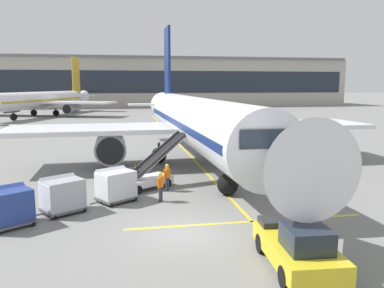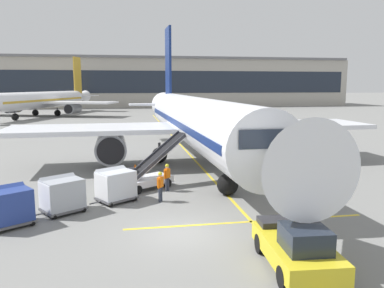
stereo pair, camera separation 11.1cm
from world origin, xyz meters
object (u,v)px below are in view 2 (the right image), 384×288
parked_airplane (195,121)px  safety_cone_wingtip (135,171)px  belt_loader (148,174)px  ground_crew_by_carts (98,182)px  ground_crew_marshaller (167,176)px  ground_crew_by_loader (113,186)px  baggage_cart_third (8,206)px  safety_cone_engine_keepout (135,169)px  baggage_cart_lead (115,184)px  distant_airplane (44,100)px  baggage_cart_second (62,194)px  pushback_tug (297,247)px  ground_crew_wingwalker (160,185)px

parked_airplane → safety_cone_wingtip: (-5.16, -3.49, -3.27)m
belt_loader → ground_crew_by_carts: belt_loader is taller
parked_airplane → ground_crew_by_carts: bearing=-129.2°
ground_crew_marshaller → ground_crew_by_loader: bearing=-148.1°
baggage_cart_third → safety_cone_engine_keepout: bearing=58.1°
baggage_cart_lead → distant_airplane: 67.12m
ground_crew_by_carts → safety_cone_engine_keepout: size_ratio=2.23×
ground_crew_by_loader → ground_crew_by_carts: 1.50m
ground_crew_marshaller → distant_airplane: size_ratio=0.04×
parked_airplane → baggage_cart_lead: (-6.41, -9.92, -2.60)m
belt_loader → baggage_cart_second: 6.30m
belt_loader → pushback_tug: 12.94m
ground_crew_by_loader → distant_airplane: bearing=104.2°
pushback_tug → ground_crew_by_loader: bearing=127.1°
belt_loader → baggage_cart_second: size_ratio=1.81×
baggage_cart_third → ground_crew_marshaller: baggage_cart_third is taller
baggage_cart_lead → ground_crew_marshaller: 3.55m
distant_airplane → ground_crew_by_loader: bearing=-75.8°
ground_crew_by_loader → ground_crew_wingwalker: bearing=-1.9°
baggage_cart_third → pushback_tug: baggage_cart_third is taller
ground_crew_wingwalker → baggage_cart_third: bearing=-160.3°
ground_crew_by_loader → ground_crew_wingwalker: (2.67, -0.09, 0.00)m
baggage_cart_third → parked_airplane: bearing=49.2°
baggage_cart_third → ground_crew_marshaller: 9.35m
parked_airplane → ground_crew_marshaller: bearing=-111.4°
safety_cone_engine_keepout → ground_crew_by_carts: bearing=-111.3°
baggage_cart_second → baggage_cart_third: (-2.19, -1.63, 0.00)m
parked_airplane → baggage_cart_second: 14.85m
ground_crew_marshaller → safety_cone_engine_keepout: ground_crew_marshaller is taller
distant_airplane → safety_cone_wingtip: bearing=-73.0°
baggage_cart_third → pushback_tug: 13.17m
baggage_cart_second → pushback_tug: (9.37, -7.92, -0.17)m
baggage_cart_lead → ground_crew_by_carts: baggage_cart_lead is taller
parked_airplane → safety_cone_wingtip: parked_airplane is taller
ground_crew_by_loader → safety_cone_wingtip: 7.02m
pushback_tug → ground_crew_wingwalker: size_ratio=2.59×
baggage_cart_second → baggage_cart_third: 2.73m
baggage_cart_lead → safety_cone_wingtip: (1.24, 6.43, -0.67)m
belt_loader → ground_crew_by_loader: (-2.18, -3.05, 0.07)m
ground_crew_marshaller → baggage_cart_second: bearing=-151.7°
pushback_tug → baggage_cart_third: bearing=151.4°
distant_airplane → parked_airplane: bearing=-67.2°
ground_crew_by_carts → ground_crew_marshaller: 4.29m
parked_airplane → distant_airplane: bearing=112.8°
ground_crew_by_loader → safety_cone_engine_keepout: 7.32m
safety_cone_wingtip → baggage_cart_third: bearing=-122.6°
parked_airplane → safety_cone_wingtip: size_ratio=59.63×
safety_cone_engine_keepout → ground_crew_marshaller: bearing=-69.9°
baggage_cart_lead → ground_crew_wingwalker: 2.58m
parked_airplane → safety_cone_wingtip: bearing=-145.9°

